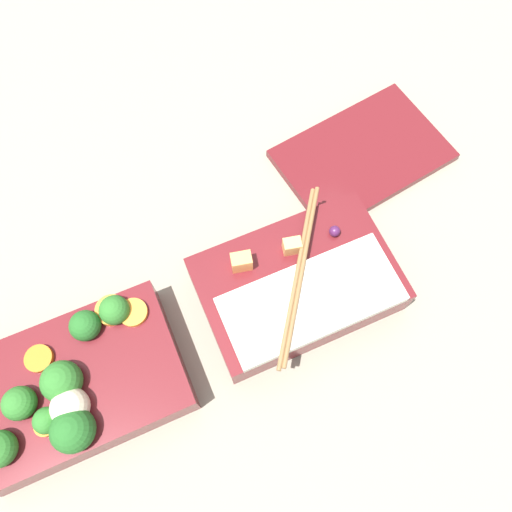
% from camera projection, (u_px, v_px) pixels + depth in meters
% --- Properties ---
extents(ground_plane, '(3.00, 3.00, 0.00)m').
position_uv_depth(ground_plane, '(189.00, 336.00, 0.58)').
color(ground_plane, gray).
extents(bento_tray_vegetable, '(0.22, 0.15, 0.08)m').
position_uv_depth(bento_tray_vegetable, '(76.00, 386.00, 0.52)').
color(bento_tray_vegetable, maroon).
rests_on(bento_tray_vegetable, ground_plane).
extents(bento_tray_rice, '(0.22, 0.18, 0.07)m').
position_uv_depth(bento_tray_rice, '(298.00, 286.00, 0.57)').
color(bento_tray_rice, maroon).
rests_on(bento_tray_rice, ground_plane).
extents(bento_lid, '(0.23, 0.17, 0.01)m').
position_uv_depth(bento_lid, '(362.00, 155.00, 0.66)').
color(bento_lid, maroon).
rests_on(bento_lid, ground_plane).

